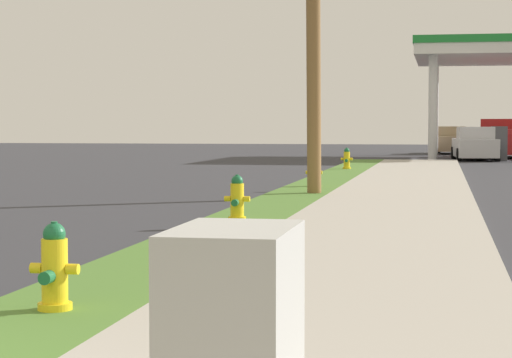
{
  "coord_description": "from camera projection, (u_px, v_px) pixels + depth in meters",
  "views": [
    {
      "loc": [
        3.9,
        -4.44,
        1.67
      ],
      "look_at": [
        0.62,
        13.01,
        0.69
      ],
      "focal_mm": 69.23,
      "sensor_mm": 36.0,
      "label": 1
    }
  ],
  "objects": [
    {
      "name": "fire_hydrant_second",
      "position": [
        237.0,
        200.0,
        16.03
      ],
      "size": [
        0.42,
        0.38,
        0.74
      ],
      "color": "yellow",
      "rests_on": "grass_verge"
    },
    {
      "name": "fire_hydrant_nearest",
      "position": [
        54.0,
        271.0,
        8.26
      ],
      "size": [
        0.42,
        0.38,
        0.74
      ],
      "color": "yellow",
      "rests_on": "grass_verge"
    },
    {
      "name": "car_silver_by_near_pump",
      "position": [
        475.0,
        145.0,
        46.4
      ],
      "size": [
        2.18,
        4.6,
        1.57
      ],
      "color": "#BCBCC1",
      "rests_on": "ground"
    },
    {
      "name": "fire_hydrant_third",
      "position": [
        314.0,
        173.0,
        24.87
      ],
      "size": [
        0.42,
        0.37,
        0.74
      ],
      "color": "yellow",
      "rests_on": "grass_verge"
    },
    {
      "name": "fire_hydrant_fourth",
      "position": [
        347.0,
        160.0,
        34.67
      ],
      "size": [
        0.42,
        0.37,
        0.74
      ],
      "color": "yellow",
      "rests_on": "grass_verge"
    },
    {
      "name": "truck_red_at_forecourt",
      "position": [
        499.0,
        140.0,
        50.25
      ],
      "size": [
        2.55,
        5.55,
        1.97
      ],
      "color": "red",
      "rests_on": "ground"
    },
    {
      "name": "car_tan_by_far_pump",
      "position": [
        452.0,
        141.0,
        56.88
      ],
      "size": [
        2.19,
        4.6,
        1.57
      ],
      "color": "tan",
      "rests_on": "ground"
    }
  ]
}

